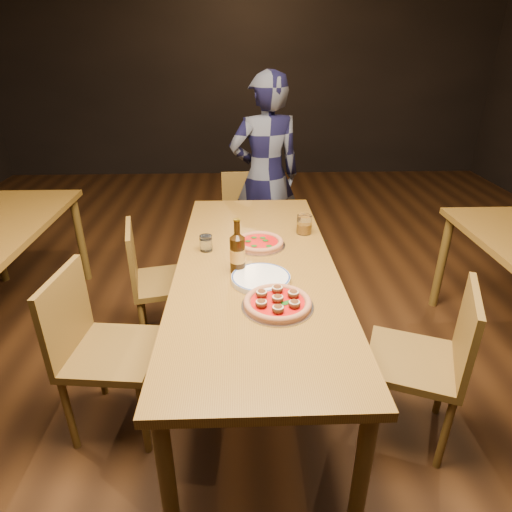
{
  "coord_description": "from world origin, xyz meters",
  "views": [
    {
      "loc": [
        -0.07,
        -1.93,
        1.75
      ],
      "look_at": [
        0.0,
        -0.05,
        0.82
      ],
      "focal_mm": 30.0,
      "sensor_mm": 36.0,
      "label": 1
    }
  ],
  "objects_px": {
    "pizza_meatball": "(278,302)",
    "diner": "(265,177)",
    "beer_bottle": "(238,254)",
    "water_glass": "(206,243)",
    "chair_main_e": "(413,360)",
    "pizza_margherita": "(260,243)",
    "chair_main_sw": "(166,281)",
    "amber_glass": "(304,224)",
    "table_main": "(256,276)",
    "plate_stack": "(261,279)",
    "chair_main_nw": "(113,351)",
    "chair_end": "(248,226)"
  },
  "relations": [
    {
      "from": "pizza_meatball",
      "to": "diner",
      "type": "height_order",
      "value": "diner"
    },
    {
      "from": "beer_bottle",
      "to": "water_glass",
      "type": "relative_size",
      "value": 3.14
    },
    {
      "from": "chair_main_e",
      "to": "pizza_margherita",
      "type": "distance_m",
      "value": 0.98
    },
    {
      "from": "pizza_meatball",
      "to": "pizza_margherita",
      "type": "bearing_deg",
      "value": 94.56
    },
    {
      "from": "chair_main_sw",
      "to": "diner",
      "type": "distance_m",
      "value": 1.27
    },
    {
      "from": "beer_bottle",
      "to": "amber_glass",
      "type": "bearing_deg",
      "value": 50.11
    },
    {
      "from": "table_main",
      "to": "plate_stack",
      "type": "xyz_separation_m",
      "value": [
        0.02,
        -0.18,
        0.09
      ]
    },
    {
      "from": "table_main",
      "to": "chair_main_nw",
      "type": "bearing_deg",
      "value": -157.33
    },
    {
      "from": "chair_end",
      "to": "plate_stack",
      "type": "bearing_deg",
      "value": -91.3
    },
    {
      "from": "chair_main_e",
      "to": "table_main",
      "type": "bearing_deg",
      "value": -96.37
    },
    {
      "from": "chair_main_sw",
      "to": "beer_bottle",
      "type": "distance_m",
      "value": 0.81
    },
    {
      "from": "chair_main_nw",
      "to": "beer_bottle",
      "type": "distance_m",
      "value": 0.75
    },
    {
      "from": "chair_main_e",
      "to": "pizza_margherita",
      "type": "height_order",
      "value": "chair_main_e"
    },
    {
      "from": "amber_glass",
      "to": "chair_main_nw",
      "type": "bearing_deg",
      "value": -145.56
    },
    {
      "from": "chair_main_nw",
      "to": "beer_bottle",
      "type": "relative_size",
      "value": 3.3
    },
    {
      "from": "plate_stack",
      "to": "diner",
      "type": "height_order",
      "value": "diner"
    },
    {
      "from": "chair_end",
      "to": "water_glass",
      "type": "relative_size",
      "value": 10.15
    },
    {
      "from": "table_main",
      "to": "pizza_meatball",
      "type": "relative_size",
      "value": 6.47
    },
    {
      "from": "beer_bottle",
      "to": "diner",
      "type": "bearing_deg",
      "value": 81.71
    },
    {
      "from": "amber_glass",
      "to": "diner",
      "type": "distance_m",
      "value": 1.05
    },
    {
      "from": "table_main",
      "to": "diner",
      "type": "relative_size",
      "value": 1.25
    },
    {
      "from": "chair_end",
      "to": "beer_bottle",
      "type": "bearing_deg",
      "value": -95.76
    },
    {
      "from": "amber_glass",
      "to": "plate_stack",
      "type": "bearing_deg",
      "value": -116.39
    },
    {
      "from": "chair_end",
      "to": "amber_glass",
      "type": "bearing_deg",
      "value": -73.24
    },
    {
      "from": "water_glass",
      "to": "plate_stack",
      "type": "bearing_deg",
      "value": -51.27
    },
    {
      "from": "chair_main_e",
      "to": "chair_end",
      "type": "height_order",
      "value": "chair_main_e"
    },
    {
      "from": "amber_glass",
      "to": "pizza_margherita",
      "type": "bearing_deg",
      "value": -148.14
    },
    {
      "from": "chair_end",
      "to": "water_glass",
      "type": "distance_m",
      "value": 1.2
    },
    {
      "from": "chair_main_nw",
      "to": "pizza_meatball",
      "type": "xyz_separation_m",
      "value": [
        0.77,
        -0.11,
        0.33
      ]
    },
    {
      "from": "plate_stack",
      "to": "chair_main_sw",
      "type": "bearing_deg",
      "value": 133.23
    },
    {
      "from": "chair_main_nw",
      "to": "beer_bottle",
      "type": "xyz_separation_m",
      "value": [
        0.6,
        0.21,
        0.4
      ]
    },
    {
      "from": "table_main",
      "to": "plate_stack",
      "type": "distance_m",
      "value": 0.2
    },
    {
      "from": "chair_main_nw",
      "to": "pizza_margherita",
      "type": "distance_m",
      "value": 0.94
    },
    {
      "from": "plate_stack",
      "to": "chair_main_e",
      "type": "bearing_deg",
      "value": -16.83
    },
    {
      "from": "chair_main_sw",
      "to": "diner",
      "type": "bearing_deg",
      "value": -46.8
    },
    {
      "from": "diner",
      "to": "chair_end",
      "type": "bearing_deg",
      "value": 31.83
    },
    {
      "from": "chair_main_e",
      "to": "amber_glass",
      "type": "distance_m",
      "value": 0.96
    },
    {
      "from": "pizza_meatball",
      "to": "diner",
      "type": "xyz_separation_m",
      "value": [
        0.05,
        1.83,
        0.03
      ]
    },
    {
      "from": "pizza_margherita",
      "to": "diner",
      "type": "distance_m",
      "value": 1.21
    },
    {
      "from": "beer_bottle",
      "to": "pizza_meatball",
      "type": "bearing_deg",
      "value": -62.26
    },
    {
      "from": "pizza_meatball",
      "to": "water_glass",
      "type": "distance_m",
      "value": 0.67
    },
    {
      "from": "chair_end",
      "to": "chair_main_nw",
      "type": "bearing_deg",
      "value": -115.8
    },
    {
      "from": "chair_end",
      "to": "pizza_margherita",
      "type": "distance_m",
      "value": 1.12
    },
    {
      "from": "beer_bottle",
      "to": "water_glass",
      "type": "height_order",
      "value": "beer_bottle"
    },
    {
      "from": "chair_main_nw",
      "to": "plate_stack",
      "type": "height_order",
      "value": "chair_main_nw"
    },
    {
      "from": "water_glass",
      "to": "chair_main_sw",
      "type": "bearing_deg",
      "value": 138.41
    },
    {
      "from": "beer_bottle",
      "to": "water_glass",
      "type": "xyz_separation_m",
      "value": [
        -0.17,
        0.25,
        -0.05
      ]
    },
    {
      "from": "chair_main_sw",
      "to": "amber_glass",
      "type": "height_order",
      "value": "amber_glass"
    },
    {
      "from": "pizza_margherita",
      "to": "plate_stack",
      "type": "height_order",
      "value": "pizza_margherita"
    },
    {
      "from": "chair_main_e",
      "to": "beer_bottle",
      "type": "relative_size",
      "value": 3.23
    }
  ]
}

